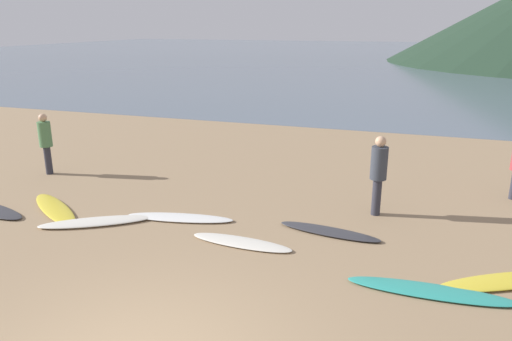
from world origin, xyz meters
name	(u,v)px	position (x,y,z in m)	size (l,w,h in m)	color
ground_plane	(308,166)	(0.00, 10.00, -0.10)	(120.00, 120.00, 0.20)	#997C5B
ocean_water	(398,55)	(0.00, 65.23, 0.00)	(140.00, 100.00, 0.01)	slate
surfboard_1	(55,209)	(-4.71, 4.24, 0.04)	(2.47, 0.55, 0.08)	yellow
surfboard_2	(96,222)	(-3.31, 3.88, 0.05)	(2.39, 0.53, 0.09)	silver
surfboard_3	(180,218)	(-1.70, 4.68, 0.04)	(2.41, 0.50, 0.08)	white
surfboard_4	(241,242)	(0.03, 3.94, 0.03)	(2.10, 0.50, 0.07)	silver
surfboard_5	(329,231)	(1.58, 4.99, 0.04)	(2.16, 0.46, 0.08)	#333338
surfboard_6	(430,291)	(3.55, 3.20, 0.04)	(2.65, 0.51, 0.08)	teal
surfboard_7	(505,281)	(4.73, 3.92, 0.04)	(2.52, 0.52, 0.08)	yellow
person_0	(45,139)	(-6.82, 6.53, 1.03)	(0.35, 0.35, 1.75)	#2D2D38
person_2	(379,169)	(2.39, 6.35, 1.08)	(0.37, 0.37, 1.83)	#2D2D38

